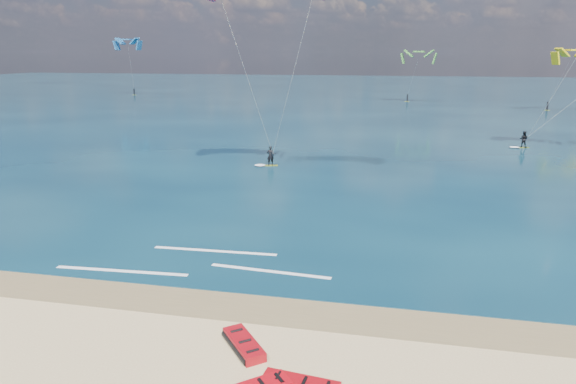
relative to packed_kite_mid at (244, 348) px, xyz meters
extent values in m
plane|color=tan|center=(-4.16, 39.77, 0.00)|extent=(320.00, 320.00, 0.00)
cube|color=brown|center=(-4.16, 2.77, 0.00)|extent=(320.00, 2.40, 0.01)
cube|color=#092436|center=(-4.16, 103.77, 0.02)|extent=(320.00, 200.00, 0.04)
cube|color=#B8CF18|center=(-5.71, 27.38, 0.07)|extent=(1.32, 0.72, 0.06)
imported|color=black|center=(-5.71, 27.38, 0.92)|extent=(0.72, 0.61, 1.67)
cylinder|color=black|center=(-5.44, 27.11, 1.16)|extent=(0.50, 0.17, 0.04)
cube|color=#B2C11D|center=(17.39, 40.90, 0.07)|extent=(1.36, 0.81, 0.06)
imported|color=black|center=(17.39, 40.90, 0.91)|extent=(0.98, 0.88, 1.65)
cylinder|color=black|center=(17.68, 40.61, 1.20)|extent=(0.51, 0.21, 0.04)
cube|color=white|center=(-7.07, 4.77, 0.04)|extent=(6.15, 0.57, 0.01)
cube|color=white|center=(-0.59, 6.07, 0.04)|extent=(5.54, 0.64, 0.01)
cube|color=white|center=(-3.80, 7.87, 0.04)|extent=(6.18, 0.47, 0.01)
camera|label=1|loc=(4.45, -14.32, 9.43)|focal=32.00mm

